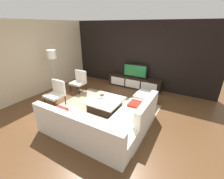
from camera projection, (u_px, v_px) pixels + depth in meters
name	position (u px, v px, depth m)	size (l,w,h in m)	color
ground_plane	(106.00, 112.00, 4.95)	(14.00, 14.00, 0.00)	brown
feature_wall_back	(138.00, 55.00, 6.54)	(6.40, 0.12, 2.80)	black
side_wall_left	(40.00, 58.00, 6.02)	(0.12, 5.20, 2.80)	beige
area_rug	(103.00, 111.00, 4.99)	(3.17, 2.60, 0.01)	tan
media_console	(134.00, 82.00, 6.75)	(2.37, 0.44, 0.50)	black
television	(135.00, 71.00, 6.54)	(1.08, 0.06, 0.57)	black
sectional_couch	(104.00, 124.00, 3.87)	(2.52, 2.30, 0.84)	white
coffee_table	(105.00, 104.00, 4.99)	(1.08, 1.06, 0.38)	black
accent_chair_near	(56.00, 92.00, 5.23)	(0.57, 0.54, 0.87)	black
floor_lamp	(52.00, 57.00, 5.72)	(0.34, 0.34, 1.76)	#A5A5AA
ottoman	(146.00, 99.00, 5.34)	(0.70, 0.70, 0.40)	white
fruit_bowl	(102.00, 96.00, 5.06)	(0.28, 0.28, 0.13)	silver
accent_chair_far	(79.00, 80.00, 6.34)	(0.55, 0.51, 0.87)	black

